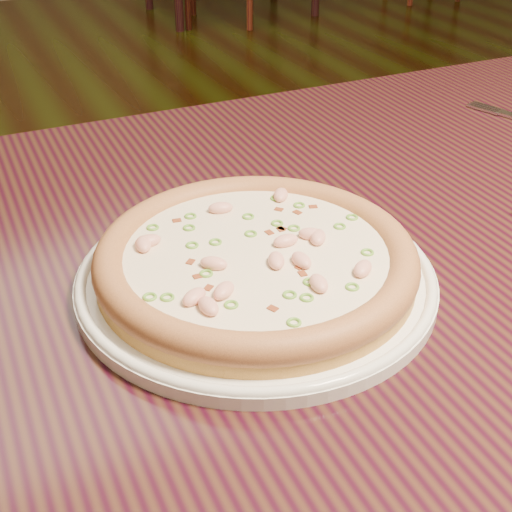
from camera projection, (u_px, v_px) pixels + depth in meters
name	position (u px, v px, depth m)	size (l,w,h in m)	color
ground	(331.00, 486.00, 1.38)	(9.00, 9.00, 0.00)	black
hero_table	(337.00, 309.00, 0.78)	(1.20, 0.80, 0.75)	black
plate	(256.00, 276.00, 0.64)	(0.32, 0.32, 0.02)	white
pizza	(256.00, 259.00, 0.63)	(0.29, 0.29, 0.03)	tan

